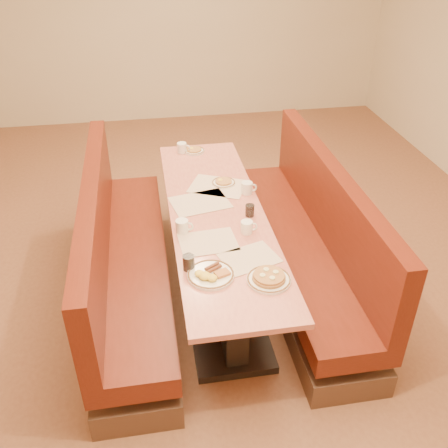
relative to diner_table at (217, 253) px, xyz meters
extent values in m
plane|color=#9E6647|center=(0.00, 0.00, -0.37)|extent=(8.00, 8.00, 0.00)
cube|color=beige|center=(0.00, 4.00, 1.03)|extent=(6.00, 0.04, 2.80)
cube|color=black|center=(0.00, 0.00, -0.34)|extent=(0.55, 1.88, 0.06)
cube|color=black|center=(0.00, 0.00, -0.02)|extent=(0.15, 1.75, 0.71)
cube|color=#DF8067|center=(0.00, 0.00, 0.36)|extent=(0.70, 2.50, 0.04)
cube|color=#4C3326|center=(-0.68, 0.00, -0.27)|extent=(0.55, 2.50, 0.20)
cube|color=#5F1D10|center=(-0.68, 0.00, 0.00)|extent=(0.55, 2.50, 0.16)
cube|color=#5F1D10|center=(-0.89, 0.00, 0.38)|extent=(0.12, 2.50, 0.60)
cube|color=#4C3326|center=(0.68, 0.00, -0.27)|extent=(0.55, 2.50, 0.20)
cube|color=#5F1D10|center=(0.68, 0.00, 0.00)|extent=(0.55, 2.50, 0.16)
cube|color=#5F1D10|center=(0.89, 0.00, 0.38)|extent=(0.12, 2.50, 0.60)
cube|color=beige|center=(-0.12, -0.38, 0.38)|extent=(0.40, 0.32, 0.00)
cube|color=beige|center=(0.12, -0.60, 0.38)|extent=(0.42, 0.36, 0.00)
cube|color=beige|center=(-0.11, 0.16, 0.38)|extent=(0.49, 0.40, 0.00)
cube|color=beige|center=(0.07, 0.39, 0.38)|extent=(0.53, 0.48, 0.00)
cylinder|color=white|center=(0.19, -0.85, 0.38)|extent=(0.27, 0.27, 0.02)
torus|color=brown|center=(0.19, -0.85, 0.39)|extent=(0.27, 0.27, 0.01)
cylinder|color=#C48446|center=(0.19, -0.85, 0.40)|extent=(0.20, 0.20, 0.02)
cylinder|color=#C48446|center=(0.19, -0.85, 0.42)|extent=(0.19, 0.19, 0.02)
cylinder|color=#F1E89D|center=(0.23, -0.84, 0.43)|extent=(0.03, 0.03, 0.01)
cylinder|color=#F1E89D|center=(0.18, -0.80, 0.43)|extent=(0.03, 0.03, 0.01)
cylinder|color=#F1E89D|center=(0.15, -0.85, 0.43)|extent=(0.03, 0.03, 0.01)
cylinder|color=#F1E89D|center=(0.20, -0.89, 0.43)|extent=(0.03, 0.03, 0.01)
cylinder|color=white|center=(-0.15, -0.74, 0.39)|extent=(0.29, 0.29, 0.02)
torus|color=brown|center=(-0.15, -0.74, 0.39)|extent=(0.29, 0.29, 0.01)
ellipsoid|color=#FFE841|center=(-0.20, -0.78, 0.41)|extent=(0.07, 0.07, 0.04)
ellipsoid|color=#FFE841|center=(-0.15, -0.80, 0.41)|extent=(0.06, 0.06, 0.03)
ellipsoid|color=#FFE841|center=(-0.23, -0.75, 0.41)|extent=(0.06, 0.06, 0.03)
cylinder|color=brown|center=(-0.13, -0.71, 0.41)|extent=(0.10, 0.07, 0.02)
cylinder|color=brown|center=(-0.14, -0.68, 0.41)|extent=(0.10, 0.07, 0.02)
cube|color=#E18946|center=(-0.09, -0.76, 0.41)|extent=(0.11, 0.09, 0.02)
cylinder|color=white|center=(0.12, 0.44, 0.38)|extent=(0.19, 0.19, 0.01)
torus|color=brown|center=(0.12, 0.44, 0.39)|extent=(0.19, 0.19, 0.01)
cylinder|color=#C69245|center=(0.12, 0.44, 0.40)|extent=(0.14, 0.14, 0.01)
ellipsoid|color=#FFE841|center=(0.10, 0.45, 0.40)|extent=(0.04, 0.04, 0.02)
cylinder|color=white|center=(-0.04, 1.10, 0.38)|extent=(0.20, 0.20, 0.01)
torus|color=brown|center=(-0.04, 1.10, 0.39)|extent=(0.19, 0.19, 0.01)
cylinder|color=#C69245|center=(-0.04, 1.10, 0.40)|extent=(0.14, 0.14, 0.01)
ellipsoid|color=#FFE841|center=(-0.07, 1.12, 0.41)|extent=(0.04, 0.04, 0.02)
cylinder|color=white|center=(0.16, -0.30, 0.42)|extent=(0.08, 0.08, 0.09)
torus|color=white|center=(0.21, -0.30, 0.42)|extent=(0.06, 0.02, 0.06)
cylinder|color=black|center=(0.16, -0.30, 0.46)|extent=(0.07, 0.07, 0.01)
cylinder|color=white|center=(-0.28, -0.22, 0.42)|extent=(0.09, 0.09, 0.10)
torus|color=white|center=(-0.23, -0.23, 0.42)|extent=(0.07, 0.03, 0.07)
cylinder|color=black|center=(-0.28, -0.22, 0.46)|extent=(0.08, 0.08, 0.01)
cylinder|color=white|center=(0.28, 0.25, 0.42)|extent=(0.09, 0.09, 0.09)
torus|color=white|center=(0.33, 0.24, 0.42)|extent=(0.07, 0.02, 0.07)
cylinder|color=black|center=(0.28, 0.25, 0.46)|extent=(0.08, 0.08, 0.01)
cylinder|color=white|center=(-0.15, 1.10, 0.42)|extent=(0.09, 0.09, 0.09)
torus|color=white|center=(-0.11, 1.09, 0.42)|extent=(0.07, 0.03, 0.07)
cylinder|color=black|center=(-0.15, 1.10, 0.46)|extent=(0.07, 0.07, 0.01)
cylinder|color=black|center=(-0.28, -0.65, 0.43)|extent=(0.07, 0.07, 0.10)
cylinder|color=silver|center=(-0.28, -0.65, 0.43)|extent=(0.07, 0.07, 0.10)
cylinder|color=black|center=(0.23, -0.09, 0.42)|extent=(0.06, 0.06, 0.09)
cylinder|color=silver|center=(0.23, -0.09, 0.42)|extent=(0.07, 0.07, 0.09)
camera|label=1|loc=(-0.48, -3.14, 2.32)|focal=40.00mm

